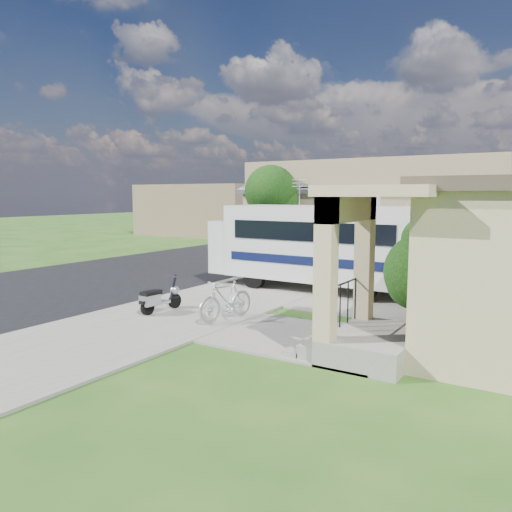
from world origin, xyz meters
The scene contains 18 objects.
ground centered at (0.00, 0.00, 0.00)m, with size 120.00×120.00×0.00m, color #1E4813.
street_slab centered at (-7.50, 10.00, 0.01)m, with size 9.00×80.00×0.02m, color black.
sidewalk_slab centered at (-1.00, 10.00, 0.03)m, with size 4.00×80.00×0.06m, color slate.
driveway_slab centered at (1.50, 4.50, 0.03)m, with size 7.00×6.00×0.05m, color slate.
walk_slab centered at (3.00, -1.00, 0.03)m, with size 4.00×3.00×0.05m, color slate.
warehouse centered at (0.00, 13.97, 1.99)m, with size 12.50×8.40×5.04m.
distant_bldg_far centered at (-17.00, 22.00, 2.00)m, with size 10.00×8.00×4.00m, color brown.
distant_bldg_near centered at (-15.00, 34.00, 1.60)m, with size 8.00×7.00×3.20m, color #7B674D.
street_tree_a centered at (-3.70, 9.05, 3.25)m, with size 2.44×2.40×4.58m.
street_tree_b centered at (-3.70, 19.05, 3.39)m, with size 2.44×2.40×4.73m.
street_tree_c centered at (-3.70, 28.05, 3.10)m, with size 2.44×2.40×4.42m.
motorhome centered at (0.66, 4.46, 1.61)m, with size 7.32×2.43×3.74m.
shrub centered at (4.93, 1.94, 1.39)m, with size 2.21×2.11×2.72m.
scooter centered at (-1.46, -0.94, 0.43)m, with size 0.51×1.45×0.95m.
bicycle centered at (0.59, -0.65, 0.54)m, with size 0.50×1.78×1.07m, color #B4B5BD.
pickup_truck centered at (-6.16, 12.96, 0.84)m, with size 2.78×6.03×1.68m, color silver.
van centered at (-6.53, 20.20, 0.90)m, with size 2.53×6.23×1.81m, color silver.
garden_hose centered at (3.44, -0.08, 0.09)m, with size 0.38×0.38×0.17m, color #125A16.
Camera 1 is at (7.86, -10.75, 3.24)m, focal length 35.00 mm.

